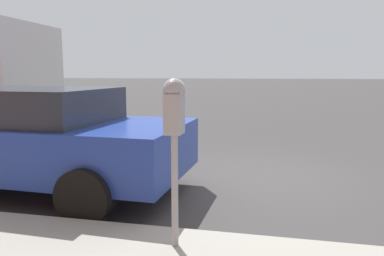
{
  "coord_description": "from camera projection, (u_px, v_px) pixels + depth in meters",
  "views": [
    {
      "loc": [
        -5.59,
        -0.22,
        1.64
      ],
      "look_at": [
        -2.19,
        0.52,
        1.13
      ],
      "focal_mm": 35.0,
      "sensor_mm": 36.0,
      "label": 1
    }
  ],
  "objects": [
    {
      "name": "car_blue",
      "position": [
        32.0,
        136.0,
        5.2
      ],
      "size": [
        2.23,
        4.28,
        1.44
      ],
      "rotation": [
        0.0,
        0.0,
        3.1
      ],
      "color": "navy",
      "rests_on": "ground_plane"
    },
    {
      "name": "ground_plane",
      "position": [
        256.0,
        182.0,
        5.69
      ],
      "size": [
        220.0,
        220.0,
        0.0
      ],
      "primitive_type": "plane",
      "color": "#3D3A3A"
    },
    {
      "name": "parking_meter",
      "position": [
        174.0,
        120.0,
        3.15
      ],
      "size": [
        0.21,
        0.19,
        1.47
      ],
      "color": "gray",
      "rests_on": "sidewalk"
    }
  ]
}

